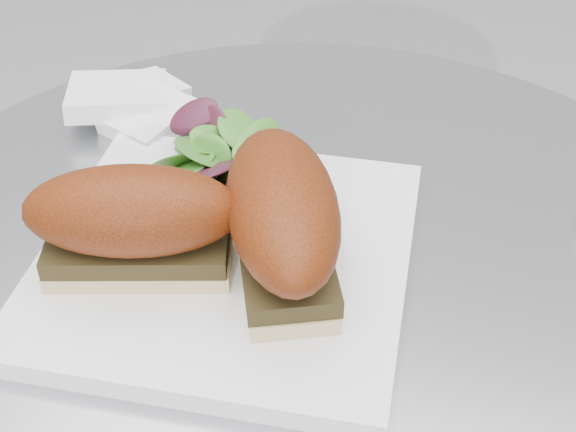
% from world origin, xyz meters
% --- Properties ---
extents(plate, '(0.28, 0.28, 0.02)m').
position_xyz_m(plate, '(-0.05, -0.01, 0.74)').
color(plate, white).
rests_on(plate, table).
extents(sandwich_left, '(0.16, 0.11, 0.08)m').
position_xyz_m(sandwich_left, '(-0.10, -0.05, 0.79)').
color(sandwich_left, '#DAB988').
rests_on(sandwich_left, plate).
extents(sandwich_right, '(0.13, 0.18, 0.08)m').
position_xyz_m(sandwich_right, '(-0.01, -0.01, 0.79)').
color(sandwich_right, '#DAB988').
rests_on(sandwich_right, plate).
extents(salad, '(0.11, 0.11, 0.05)m').
position_xyz_m(salad, '(-0.10, 0.05, 0.77)').
color(salad, '#477D28').
rests_on(salad, plate).
extents(napkin, '(0.13, 0.13, 0.02)m').
position_xyz_m(napkin, '(-0.20, 0.14, 0.74)').
color(napkin, white).
rests_on(napkin, table).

